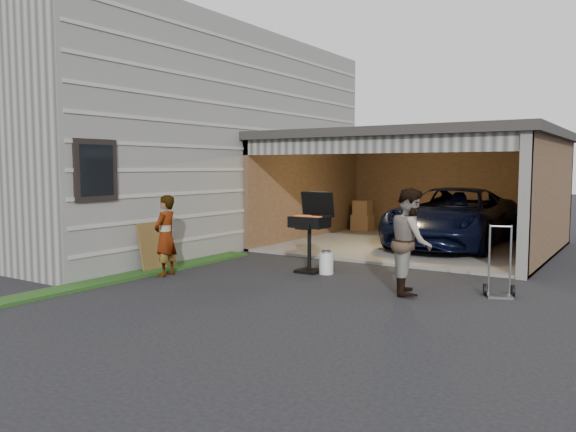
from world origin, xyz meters
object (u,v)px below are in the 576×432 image
man (411,241)px  propane_tank (326,263)px  minivan (453,219)px  woman (166,236)px  hand_truck (499,283)px  bbq_grill (310,225)px  plywood_panel (157,246)px

man → propane_tank: size_ratio=4.17×
minivan → propane_tank: bearing=-102.2°
woman → propane_tank: (2.46, 1.81, -0.56)m
man → hand_truck: 1.53m
minivan → hand_truck: 5.54m
woman → man: (4.42, 1.09, 0.09)m
minivan → bbq_grill: size_ratio=3.37×
man → hand_truck: bearing=-91.1°
minivan → man: 5.67m
woman → plywood_panel: bearing=-131.4°
minivan → propane_tank: minivan is taller
minivan → woman: 7.50m
minivan → plywood_panel: 7.51m
woman → bbq_grill: bbq_grill is taller
woman → bbq_grill: bearing=118.8°
woman → minivan: bearing=140.8°
man → hand_truck: (1.27, 0.55, -0.64)m
woman → propane_tank: woman is taller
man → plywood_panel: man is taller
minivan → propane_tank: 4.98m
plywood_panel → man: bearing=8.7°
propane_tank → plywood_panel: size_ratio=0.42×
minivan → bbq_grill: bbq_grill is taller
bbq_grill → plywood_panel: (-2.68, -1.49, -0.45)m
bbq_grill → hand_truck: size_ratio=1.37×
man → bbq_grill: 2.43m
man → minivan: bearing=-14.5°
man → propane_tank: 2.19m
plywood_panel → woman: bearing=-29.3°
bbq_grill → plywood_panel: bbq_grill is taller
woman → hand_truck: bearing=94.1°
minivan → man: (1.00, -5.58, 0.13)m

